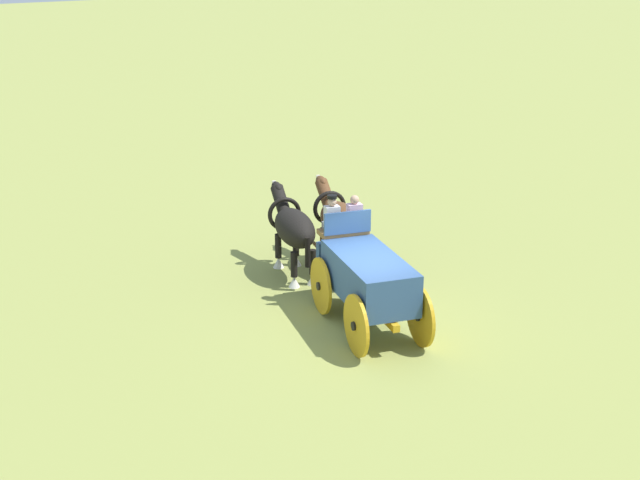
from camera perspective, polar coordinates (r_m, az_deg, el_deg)
ground_plane at (r=20.38m, az=3.19°, el=-5.81°), size 220.00×220.00×0.00m
show_wagon at (r=20.03m, az=3.07°, el=-2.40°), size 5.97×2.65×2.79m
draft_horse_near at (r=23.05m, az=-1.78°, el=0.80°), size 3.10×1.51×2.18m
draft_horse_off at (r=23.42m, az=1.26°, el=1.26°), size 3.00×1.50×2.25m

